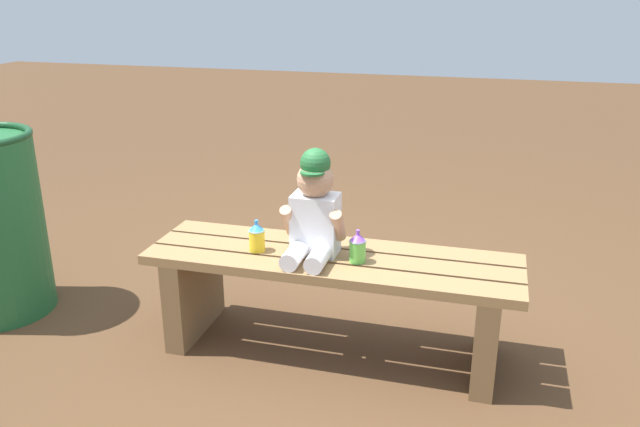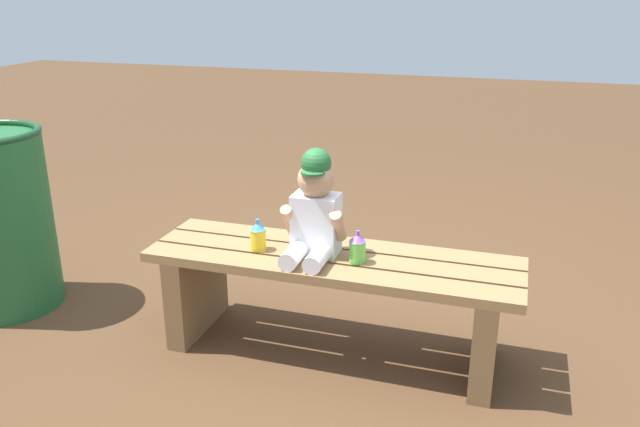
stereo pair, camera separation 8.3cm
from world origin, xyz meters
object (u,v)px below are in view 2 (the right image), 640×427
object	(u,v)px
park_bench	(332,287)
child_figure	(315,210)
sippy_cup_right	(357,248)
sippy_cup_left	(258,236)

from	to	relation	value
park_bench	child_figure	bearing A→B (deg)	-171.24
park_bench	child_figure	size ratio (longest dim) A/B	3.46
park_bench	child_figure	xyz separation A→B (m)	(-0.07, -0.01, 0.31)
child_figure	sippy_cup_right	distance (m)	0.21
park_bench	sippy_cup_right	distance (m)	0.22
sippy_cup_right	sippy_cup_left	bearing A→B (deg)	180.00
sippy_cup_left	child_figure	bearing A→B (deg)	6.17
child_figure	park_bench	bearing A→B (deg)	8.76
child_figure	sippy_cup_left	size ratio (longest dim) A/B	3.26
park_bench	sippy_cup_left	size ratio (longest dim) A/B	11.30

